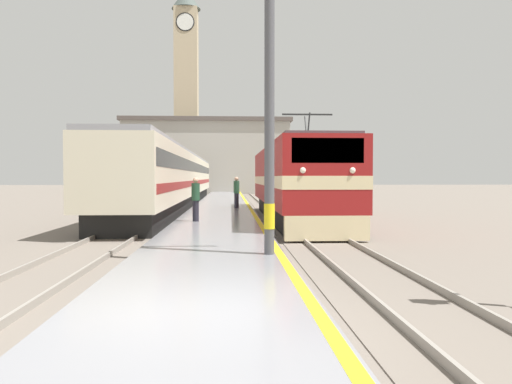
{
  "coord_description": "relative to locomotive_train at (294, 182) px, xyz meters",
  "views": [
    {
      "loc": [
        0.5,
        -6.86,
        2.13
      ],
      "look_at": [
        2.03,
        22.44,
        1.25
      ],
      "focal_mm": 35.0,
      "sensor_mm": 36.0,
      "label": 1
    }
  ],
  "objects": [
    {
      "name": "person_on_platform",
      "position": [
        -4.52,
        -3.6,
        -0.63
      ],
      "size": [
        0.34,
        0.34,
        1.81
      ],
      "color": "#23232D",
      "rests_on": "platform"
    },
    {
      "name": "catenary_mast",
      "position": [
        -2.09,
        -12.5,
        2.56
      ],
      "size": [
        2.48,
        0.26,
        8.27
      ],
      "color": "#4C4C51",
      "rests_on": "platform"
    },
    {
      "name": "rail_track_near",
      "position": [
        0.0,
        7.64,
        -1.87
      ],
      "size": [
        2.84,
        140.0,
        0.16
      ],
      "color": "#70665B",
      "rests_on": "ground"
    },
    {
      "name": "clock_tower",
      "position": [
        -9.43,
        49.14,
        13.57
      ],
      "size": [
        4.17,
        4.17,
        29.45
      ],
      "color": "tan",
      "rests_on": "ground"
    },
    {
      "name": "rail_track_far",
      "position": [
        -7.0,
        7.64,
        -1.87
      ],
      "size": [
        2.83,
        140.0,
        0.16
      ],
      "color": "#70665B",
      "rests_on": "ground"
    },
    {
      "name": "locomotive_train",
      "position": [
        0.0,
        0.0,
        0.0
      ],
      "size": [
        2.92,
        17.21,
        4.68
      ],
      "color": "black",
      "rests_on": "ground"
    },
    {
      "name": "station_building",
      "position": [
        -6.07,
        40.87,
        2.92
      ],
      "size": [
        21.44,
        7.67,
        9.58
      ],
      "color": "#A8A399",
      "rests_on": "ground"
    },
    {
      "name": "passenger_train",
      "position": [
        -7.0,
        13.12,
        0.18
      ],
      "size": [
        2.92,
        42.04,
        3.85
      ],
      "color": "black",
      "rests_on": "ground"
    },
    {
      "name": "platform",
      "position": [
        -3.61,
        7.64,
        -1.74
      ],
      "size": [
        3.66,
        140.0,
        0.31
      ],
      "color": "gray",
      "rests_on": "ground"
    },
    {
      "name": "ground_plane",
      "position": [
        -3.61,
        12.64,
        -1.9
      ],
      "size": [
        200.0,
        200.0,
        0.0
      ],
      "primitive_type": "plane",
      "color": "#70665B"
    },
    {
      "name": "second_waiting_passenger",
      "position": [
        -2.73,
        4.96,
        -0.61
      ],
      "size": [
        0.34,
        0.34,
        1.84
      ],
      "color": "#23232D",
      "rests_on": "platform"
    }
  ]
}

